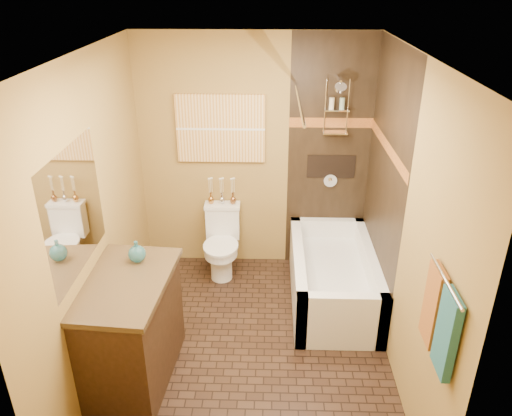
{
  "coord_description": "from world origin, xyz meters",
  "views": [
    {
      "loc": [
        0.16,
        -3.41,
        3.02
      ],
      "look_at": [
        0.05,
        0.4,
        1.18
      ],
      "focal_mm": 35.0,
      "sensor_mm": 36.0,
      "label": 1
    }
  ],
  "objects_px": {
    "sunset_painting": "(221,129)",
    "toilet": "(222,242)",
    "bathtub": "(333,281)",
    "vanity": "(129,330)"
  },
  "relations": [
    {
      "from": "toilet",
      "to": "vanity",
      "type": "xyz_separation_m",
      "value": [
        -0.58,
        -1.56,
        0.08
      ]
    },
    {
      "from": "bathtub",
      "to": "vanity",
      "type": "bearing_deg",
      "value": -147.83
    },
    {
      "from": "vanity",
      "to": "toilet",
      "type": "bearing_deg",
      "value": 73.96
    },
    {
      "from": "bathtub",
      "to": "vanity",
      "type": "height_order",
      "value": "vanity"
    },
    {
      "from": "toilet",
      "to": "sunset_painting",
      "type": "bearing_deg",
      "value": 88.96
    },
    {
      "from": "toilet",
      "to": "bathtub",
      "type": "bearing_deg",
      "value": -23.5
    },
    {
      "from": "bathtub",
      "to": "sunset_painting",
      "type": "bearing_deg",
      "value": 147.59
    },
    {
      "from": "bathtub",
      "to": "toilet",
      "type": "bearing_deg",
      "value": 157.54
    },
    {
      "from": "sunset_painting",
      "to": "toilet",
      "type": "relative_size",
      "value": 1.21
    },
    {
      "from": "bathtub",
      "to": "toilet",
      "type": "xyz_separation_m",
      "value": [
        -1.14,
        0.47,
        0.16
      ]
    }
  ]
}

